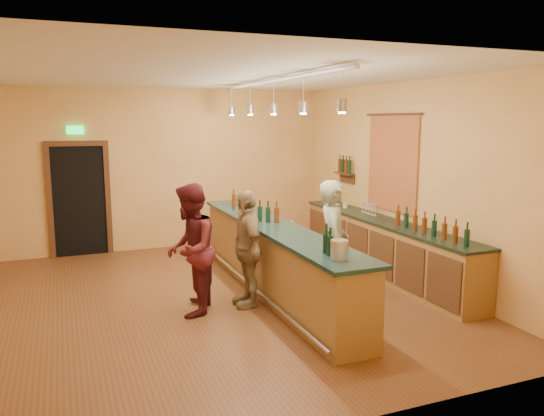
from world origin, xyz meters
name	(u,v)px	position (x,y,z in m)	size (l,w,h in m)	color
floor	(216,300)	(0.00, 0.00, 0.00)	(7.00, 7.00, 0.00)	brown
ceiling	(212,74)	(0.00, 0.00, 3.20)	(6.50, 7.00, 0.02)	silver
wall_back	(167,169)	(0.00, 3.50, 1.60)	(6.50, 0.02, 3.20)	tan
wall_front	(332,245)	(0.00, -3.50, 1.60)	(6.50, 0.02, 3.20)	tan
wall_right	(407,181)	(3.25, 0.00, 1.60)	(0.02, 7.00, 3.20)	tan
doorway	(79,197)	(-1.70, 3.47, 1.13)	(1.15, 0.09, 2.48)	black
tapestry	(392,164)	(3.23, 0.40, 1.85)	(0.03, 1.40, 1.60)	#A52124
bottle_shelf	(345,168)	(3.17, 1.90, 1.67)	(0.17, 0.55, 0.54)	#472E15
back_counter	(384,247)	(2.97, 0.18, 0.49)	(0.60, 4.55, 1.27)	olive
tasting_bar	(273,254)	(0.90, 0.00, 0.61)	(0.73, 5.10, 1.38)	olive
pendant_track	(274,92)	(0.90, 0.00, 2.98)	(0.11, 4.60, 0.50)	silver
bartender	(333,244)	(1.45, -0.85, 0.89)	(0.65, 0.43, 1.78)	gray
customer_a	(190,250)	(-0.45, -0.39, 0.88)	(0.86, 0.67, 1.77)	#59191E
customer_b	(247,248)	(0.35, -0.37, 0.82)	(0.97, 0.40, 1.65)	#997A51
bar_stool	(284,229)	(1.74, 1.56, 0.61)	(0.37, 0.37, 0.75)	#A18249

